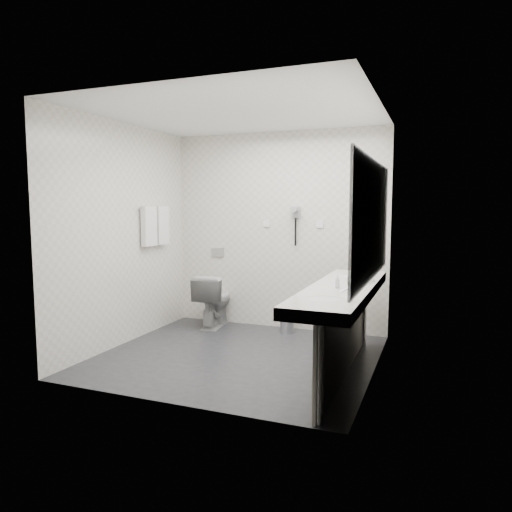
% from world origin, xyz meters
% --- Properties ---
extents(floor, '(2.80, 2.80, 0.00)m').
position_xyz_m(floor, '(0.00, 0.00, 0.00)').
color(floor, '#2B2B30').
rests_on(floor, ground).
extents(ceiling, '(2.80, 2.80, 0.00)m').
position_xyz_m(ceiling, '(0.00, 0.00, 2.50)').
color(ceiling, white).
rests_on(ceiling, wall_back).
extents(wall_back, '(2.80, 0.00, 2.80)m').
position_xyz_m(wall_back, '(0.00, 1.30, 1.25)').
color(wall_back, white).
rests_on(wall_back, floor).
extents(wall_front, '(2.80, 0.00, 2.80)m').
position_xyz_m(wall_front, '(0.00, -1.30, 1.25)').
color(wall_front, white).
rests_on(wall_front, floor).
extents(wall_left, '(0.00, 2.60, 2.60)m').
position_xyz_m(wall_left, '(-1.40, 0.00, 1.25)').
color(wall_left, white).
rests_on(wall_left, floor).
extents(wall_right, '(0.00, 2.60, 2.60)m').
position_xyz_m(wall_right, '(1.40, 0.00, 1.25)').
color(wall_right, white).
rests_on(wall_right, floor).
extents(vanity_counter, '(0.55, 2.20, 0.10)m').
position_xyz_m(vanity_counter, '(1.12, -0.20, 0.80)').
color(vanity_counter, white).
rests_on(vanity_counter, floor).
extents(vanity_panel, '(0.03, 2.15, 0.75)m').
position_xyz_m(vanity_panel, '(1.15, -0.20, 0.38)').
color(vanity_panel, gray).
rests_on(vanity_panel, floor).
extents(vanity_post_near, '(0.06, 0.06, 0.75)m').
position_xyz_m(vanity_post_near, '(1.18, -1.24, 0.38)').
color(vanity_post_near, silver).
rests_on(vanity_post_near, floor).
extents(vanity_post_far, '(0.06, 0.06, 0.75)m').
position_xyz_m(vanity_post_far, '(1.18, 0.84, 0.38)').
color(vanity_post_far, silver).
rests_on(vanity_post_far, floor).
extents(mirror, '(0.02, 2.20, 1.05)m').
position_xyz_m(mirror, '(1.39, -0.20, 1.45)').
color(mirror, '#B2BCC6').
rests_on(mirror, wall_right).
extents(basin_near, '(0.40, 0.31, 0.05)m').
position_xyz_m(basin_near, '(1.12, -0.85, 0.83)').
color(basin_near, white).
rests_on(basin_near, vanity_counter).
extents(basin_far, '(0.40, 0.31, 0.05)m').
position_xyz_m(basin_far, '(1.12, 0.45, 0.83)').
color(basin_far, white).
rests_on(basin_far, vanity_counter).
extents(faucet_near, '(0.04, 0.04, 0.15)m').
position_xyz_m(faucet_near, '(1.32, -0.85, 0.92)').
color(faucet_near, silver).
rests_on(faucet_near, vanity_counter).
extents(faucet_far, '(0.04, 0.04, 0.15)m').
position_xyz_m(faucet_far, '(1.32, 0.45, 0.92)').
color(faucet_far, silver).
rests_on(faucet_far, vanity_counter).
extents(soap_bottle_a, '(0.05, 0.05, 0.10)m').
position_xyz_m(soap_bottle_a, '(1.17, -0.08, 0.90)').
color(soap_bottle_a, silver).
rests_on(soap_bottle_a, vanity_counter).
extents(soap_bottle_b, '(0.09, 0.09, 0.09)m').
position_xyz_m(soap_bottle_b, '(1.21, 0.03, 0.90)').
color(soap_bottle_b, silver).
rests_on(soap_bottle_b, vanity_counter).
extents(soap_bottle_c, '(0.05, 0.05, 0.11)m').
position_xyz_m(soap_bottle_c, '(1.11, -0.34, 0.91)').
color(soap_bottle_c, silver).
rests_on(soap_bottle_c, vanity_counter).
extents(glass_left, '(0.08, 0.08, 0.12)m').
position_xyz_m(glass_left, '(1.31, 0.03, 0.91)').
color(glass_left, silver).
rests_on(glass_left, vanity_counter).
extents(glass_right, '(0.08, 0.08, 0.12)m').
position_xyz_m(glass_right, '(1.34, 0.18, 0.91)').
color(glass_right, silver).
rests_on(glass_right, vanity_counter).
extents(toilet, '(0.46, 0.72, 0.69)m').
position_xyz_m(toilet, '(-0.78, 1.02, 0.35)').
color(toilet, white).
rests_on(toilet, floor).
extents(flush_plate, '(0.18, 0.02, 0.12)m').
position_xyz_m(flush_plate, '(-0.85, 1.29, 0.95)').
color(flush_plate, '#B2B5BA').
rests_on(flush_plate, wall_back).
extents(pedal_bin, '(0.22, 0.22, 0.25)m').
position_xyz_m(pedal_bin, '(0.20, 1.09, 0.12)').
color(pedal_bin, '#B2B5BA').
rests_on(pedal_bin, floor).
extents(bin_lid, '(0.18, 0.18, 0.02)m').
position_xyz_m(bin_lid, '(0.20, 1.09, 0.26)').
color(bin_lid, '#B2B5BA').
rests_on(bin_lid, pedal_bin).
extents(towel_rail, '(0.02, 0.62, 0.02)m').
position_xyz_m(towel_rail, '(-1.35, 0.55, 1.55)').
color(towel_rail, silver).
rests_on(towel_rail, wall_left).
extents(towel_near, '(0.07, 0.24, 0.48)m').
position_xyz_m(towel_near, '(-1.34, 0.41, 1.33)').
color(towel_near, white).
rests_on(towel_near, towel_rail).
extents(towel_far, '(0.07, 0.24, 0.48)m').
position_xyz_m(towel_far, '(-1.34, 0.69, 1.33)').
color(towel_far, white).
rests_on(towel_far, towel_rail).
extents(dryer_cradle, '(0.10, 0.04, 0.14)m').
position_xyz_m(dryer_cradle, '(0.25, 1.27, 1.50)').
color(dryer_cradle, '#9C9CA1').
rests_on(dryer_cradle, wall_back).
extents(dryer_barrel, '(0.08, 0.14, 0.08)m').
position_xyz_m(dryer_barrel, '(0.25, 1.20, 1.53)').
color(dryer_barrel, '#9C9CA1').
rests_on(dryer_barrel, dryer_cradle).
extents(dryer_cord, '(0.02, 0.02, 0.35)m').
position_xyz_m(dryer_cord, '(0.25, 1.26, 1.25)').
color(dryer_cord, black).
rests_on(dryer_cord, dryer_cradle).
extents(switch_plate_a, '(0.09, 0.02, 0.09)m').
position_xyz_m(switch_plate_a, '(-0.15, 1.29, 1.35)').
color(switch_plate_a, white).
rests_on(switch_plate_a, wall_back).
extents(switch_plate_b, '(0.09, 0.02, 0.09)m').
position_xyz_m(switch_plate_b, '(0.55, 1.29, 1.35)').
color(switch_plate_b, white).
rests_on(switch_plate_b, wall_back).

